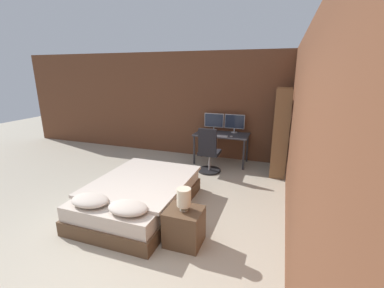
{
  "coord_description": "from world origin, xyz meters",
  "views": [
    {
      "loc": [
        1.63,
        -2.03,
        2.22
      ],
      "look_at": [
        -0.08,
        2.82,
        0.75
      ],
      "focal_mm": 24.0,
      "sensor_mm": 36.0,
      "label": 1
    }
  ],
  "objects": [
    {
      "name": "monitor_left",
      "position": [
        0.03,
        4.19,
        1.0
      ],
      "size": [
        0.49,
        0.16,
        0.45
      ],
      "color": "#B7B7BC",
      "rests_on": "desk"
    },
    {
      "name": "bed",
      "position": [
        -0.45,
        1.28,
        0.25
      ],
      "size": [
        1.46,
        2.1,
        0.57
      ],
      "color": "brown",
      "rests_on": "ground_plane"
    },
    {
      "name": "computer_mouse",
      "position": [
        0.58,
        3.7,
        0.76
      ],
      "size": [
        0.07,
        0.05,
        0.04
      ],
      "color": "#B7B7BC",
      "rests_on": "desk"
    },
    {
      "name": "bedside_lamp",
      "position": [
        0.55,
        0.71,
        0.67
      ],
      "size": [
        0.19,
        0.19,
        0.3
      ],
      "color": "gray",
      "rests_on": "nightstand"
    },
    {
      "name": "office_chair",
      "position": [
        0.18,
        3.22,
        0.41
      ],
      "size": [
        0.52,
        0.52,
        1.04
      ],
      "color": "black",
      "rests_on": "ground_plane"
    },
    {
      "name": "wall_back",
      "position": [
        0.0,
        4.36,
        1.35
      ],
      "size": [
        12.0,
        0.06,
        2.7
      ],
      "color": "brown",
      "rests_on": "ground_plane"
    },
    {
      "name": "monitor_right",
      "position": [
        0.55,
        4.19,
        1.0
      ],
      "size": [
        0.49,
        0.16,
        0.45
      ],
      "color": "#B7B7BC",
      "rests_on": "desk"
    },
    {
      "name": "desk",
      "position": [
        0.29,
        3.94,
        0.65
      ],
      "size": [
        1.3,
        0.7,
        0.74
      ],
      "color": "#38383D",
      "rests_on": "ground_plane"
    },
    {
      "name": "wall_side_right",
      "position": [
        1.86,
        1.5,
        1.35
      ],
      "size": [
        0.06,
        12.0,
        2.7
      ],
      "color": "brown",
      "rests_on": "ground_plane"
    },
    {
      "name": "keyboard",
      "position": [
        0.29,
        3.7,
        0.75
      ],
      "size": [
        0.39,
        0.13,
        0.02
      ],
      "color": "#B7B7BC",
      "rests_on": "desk"
    },
    {
      "name": "nightstand",
      "position": [
        0.55,
        0.71,
        0.25
      ],
      "size": [
        0.47,
        0.42,
        0.49
      ],
      "color": "brown",
      "rests_on": "ground_plane"
    },
    {
      "name": "bookshelf",
      "position": [
        1.65,
        3.62,
        1.04
      ],
      "size": [
        0.32,
        0.72,
        1.88
      ],
      "color": "brown",
      "rests_on": "ground_plane"
    },
    {
      "name": "ground_plane",
      "position": [
        0.0,
        0.0,
        0.0
      ],
      "size": [
        20.0,
        20.0,
        0.0
      ],
      "primitive_type": "plane",
      "color": "#B2A893"
    }
  ]
}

